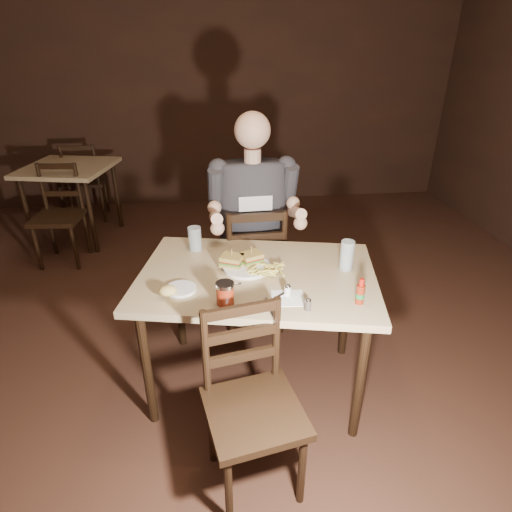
{
  "coord_description": "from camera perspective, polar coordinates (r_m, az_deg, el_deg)",
  "views": [
    {
      "loc": [
        -0.01,
        -1.84,
        1.9
      ],
      "look_at": [
        0.23,
        0.19,
        0.85
      ],
      "focal_mm": 30.0,
      "sensor_mm": 36.0,
      "label": 1
    }
  ],
  "objects": [
    {
      "name": "diner",
      "position": [
        2.74,
        -0.32,
        8.0
      ],
      "size": [
        0.61,
        0.49,
        1.02
      ],
      "primitive_type": null,
      "rotation": [
        0.0,
        0.0,
        0.04
      ],
      "color": "#2D2D32",
      "rests_on": "chair_far"
    },
    {
      "name": "room_shell",
      "position": [
        1.91,
        -6.27,
        11.89
      ],
      "size": [
        7.0,
        7.0,
        7.0
      ],
      "color": "black",
      "rests_on": "ground"
    },
    {
      "name": "main_table",
      "position": [
        2.33,
        0.15,
        -4.0
      ],
      "size": [
        1.4,
        1.08,
        0.77
      ],
      "rotation": [
        0.0,
        0.0,
        -0.21
      ],
      "color": "tan",
      "rests_on": "ground"
    },
    {
      "name": "sandwich_left",
      "position": [
        2.32,
        -3.23,
        -0.17
      ],
      "size": [
        0.14,
        0.13,
        0.1
      ],
      "primitive_type": null,
      "rotation": [
        0.0,
        0.0,
        -0.42
      ],
      "color": "tan",
      "rests_on": "dinner_plate"
    },
    {
      "name": "knife",
      "position": [
        1.99,
        1.99,
        -7.2
      ],
      "size": [
        0.03,
        0.21,
        0.01
      ],
      "primitive_type": "cube",
      "rotation": [
        0.0,
        0.0,
        0.09
      ],
      "color": "silver",
      "rests_on": "napkin"
    },
    {
      "name": "napkin",
      "position": [
        2.08,
        4.26,
        -5.61
      ],
      "size": [
        0.17,
        0.16,
        0.0
      ],
      "primitive_type": "cube",
      "rotation": [
        0.0,
        0.0,
        -0.09
      ],
      "color": "white",
      "rests_on": "main_table"
    },
    {
      "name": "side_plate",
      "position": [
        2.17,
        -9.99,
        -4.44
      ],
      "size": [
        0.18,
        0.18,
        0.01
      ],
      "primitive_type": "cylinder",
      "rotation": [
        0.0,
        0.0,
        -0.21
      ],
      "color": "white",
      "rests_on": "main_table"
    },
    {
      "name": "dinner_plate",
      "position": [
        2.33,
        -1.26,
        -1.56
      ],
      "size": [
        0.3,
        0.3,
        0.01
      ],
      "primitive_type": "cylinder",
      "rotation": [
        0.0,
        0.0,
        -0.21
      ],
      "color": "white",
      "rests_on": "main_table"
    },
    {
      "name": "hot_sauce",
      "position": [
        2.07,
        13.77,
        -4.57
      ],
      "size": [
        0.05,
        0.05,
        0.13
      ],
      "primitive_type": null,
      "rotation": [
        0.0,
        0.0,
        -0.21
      ],
      "color": "maroon",
      "rests_on": "main_table"
    },
    {
      "name": "chair_near",
      "position": [
        1.98,
        -0.22,
        -20.1
      ],
      "size": [
        0.49,
        0.52,
        0.89
      ],
      "primitive_type": null,
      "rotation": [
        0.0,
        0.0,
        0.19
      ],
      "color": "black",
      "rests_on": "ground"
    },
    {
      "name": "bg_table",
      "position": [
        4.71,
        -23.68,
        9.91
      ],
      "size": [
        0.95,
        0.95,
        0.77
      ],
      "rotation": [
        0.0,
        0.0,
        -0.21
      ],
      "color": "tan",
      "rests_on": "ground"
    },
    {
      "name": "bread_roll",
      "position": [
        2.11,
        -11.69,
        -4.55
      ],
      "size": [
        0.1,
        0.09,
        0.05
      ],
      "primitive_type": "ellipsoid",
      "rotation": [
        0.0,
        0.0,
        -0.21
      ],
      "color": "tan",
      "rests_on": "side_plate"
    },
    {
      "name": "bg_chair_far",
      "position": [
        5.28,
        -21.71,
        9.26
      ],
      "size": [
        0.44,
        0.48,
        0.89
      ],
      "primitive_type": null,
      "rotation": [
        0.0,
        0.0,
        3.22
      ],
      "color": "black",
      "rests_on": "ground"
    },
    {
      "name": "salt_shaker",
      "position": [
        2.09,
        4.22,
        -4.62
      ],
      "size": [
        0.04,
        0.04,
        0.06
      ],
      "primitive_type": null,
      "rotation": [
        0.0,
        0.0,
        -0.21
      ],
      "color": "white",
      "rests_on": "main_table"
    },
    {
      "name": "glass_left",
      "position": [
        2.54,
        -8.15,
        2.3
      ],
      "size": [
        0.09,
        0.09,
        0.14
      ],
      "primitive_type": "cylinder",
      "rotation": [
        0.0,
        0.0,
        -0.21
      ],
      "color": "silver",
      "rests_on": "main_table"
    },
    {
      "name": "fries_pile",
      "position": [
        2.26,
        1.44,
        -1.77
      ],
      "size": [
        0.27,
        0.22,
        0.04
      ],
      "primitive_type": null,
      "rotation": [
        0.0,
        0.0,
        -0.21
      ],
      "color": "#F3E264",
      "rests_on": "dinner_plate"
    },
    {
      "name": "sandwich_right",
      "position": [
        2.34,
        -0.64,
        0.12
      ],
      "size": [
        0.14,
        0.13,
        0.1
      ],
      "primitive_type": null,
      "rotation": [
        0.0,
        0.0,
        0.39
      ],
      "color": "tan",
      "rests_on": "dinner_plate"
    },
    {
      "name": "glass_right",
      "position": [
        2.35,
        12.02,
        0.09
      ],
      "size": [
        0.09,
        0.09,
        0.17
      ],
      "primitive_type": "cylinder",
      "rotation": [
        0.0,
        0.0,
        -0.21
      ],
      "color": "silver",
      "rests_on": "main_table"
    },
    {
      "name": "pepper_shaker",
      "position": [
        2.0,
        6.95,
        -6.47
      ],
      "size": [
        0.04,
        0.04,
        0.06
      ],
      "primitive_type": null,
      "rotation": [
        0.0,
        0.0,
        -0.21
      ],
      "color": "#38332D",
      "rests_on": "main_table"
    },
    {
      "name": "bg_chair_near",
      "position": [
        4.28,
        -24.93,
        4.72
      ],
      "size": [
        0.45,
        0.49,
        0.89
      ],
      "primitive_type": null,
      "rotation": [
        0.0,
        0.0,
        -0.09
      ],
      "color": "black",
      "rests_on": "ground"
    },
    {
      "name": "fork",
      "position": [
        2.07,
        2.73,
        -5.59
      ],
      "size": [
        0.14,
        0.11,
        0.01
      ],
      "primitive_type": "cube",
      "rotation": [
        0.0,
        0.0,
        -0.91
      ],
      "color": "silver",
      "rests_on": "napkin"
    },
    {
      "name": "ketchup_dollop",
      "position": [
        2.28,
        2.25,
        -1.87
      ],
      "size": [
        0.05,
        0.05,
        0.01
      ],
      "primitive_type": "ellipsoid",
      "rotation": [
        0.0,
        0.0,
        -0.21
      ],
      "color": "maroon",
      "rests_on": "dinner_plate"
    },
    {
      "name": "syrup_dispenser",
      "position": [
        2.02,
        -4.14,
        -4.99
      ],
      "size": [
        0.1,
        0.1,
        0.11
      ],
      "primitive_type": null,
      "rotation": [
        0.0,
        0.0,
        -0.21
      ],
      "color": "maroon",
      "rests_on": "main_table"
    },
    {
      "name": "chair_far",
      "position": [
        3.0,
        -0.45,
        -1.22
      ],
      "size": [
        0.45,
        0.49,
        0.94
      ],
      "primitive_type": null,
      "rotation": [
        0.0,
        0.0,
        3.18
      ],
      "color": "black",
      "rests_on": "ground"
    }
  ]
}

